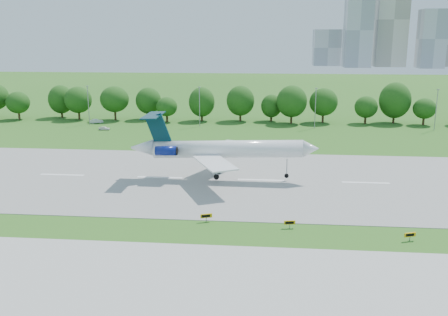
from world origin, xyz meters
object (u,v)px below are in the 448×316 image
airliner (218,148)px  taxi_sign_left (206,216)px  service_vehicle_a (97,121)px  service_vehicle_b (104,128)px

airliner → taxi_sign_left: bearing=-88.2°
service_vehicle_a → service_vehicle_b: service_vehicle_a is taller
taxi_sign_left → service_vehicle_b: bearing=99.3°
airliner → taxi_sign_left: airliner is taller
airliner → service_vehicle_b: (-39.01, 48.42, -5.65)m
service_vehicle_b → taxi_sign_left: bearing=-153.3°
taxi_sign_left → service_vehicle_a: bearing=99.3°
airliner → service_vehicle_b: airliner is taller
service_vehicle_b → service_vehicle_a: bearing=26.9°
service_vehicle_a → taxi_sign_left: bearing=-175.8°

